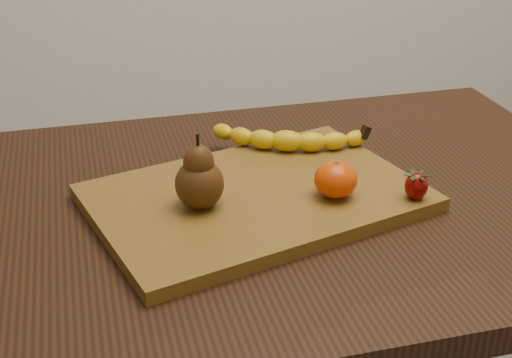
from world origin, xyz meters
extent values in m
cube|color=black|center=(0.00, 0.00, 0.74)|extent=(1.00, 0.70, 0.04)
cylinder|color=black|center=(-0.45, 0.30, 0.36)|extent=(0.05, 0.05, 0.72)
cylinder|color=black|center=(0.45, 0.30, 0.36)|extent=(0.05, 0.05, 0.72)
cube|color=brown|center=(-0.05, -0.02, 0.77)|extent=(0.51, 0.40, 0.02)
ellipsoid|color=#DD3F02|center=(0.05, -0.05, 0.81)|extent=(0.08, 0.08, 0.05)
camera|label=1|loc=(-0.28, -0.87, 1.25)|focal=50.00mm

